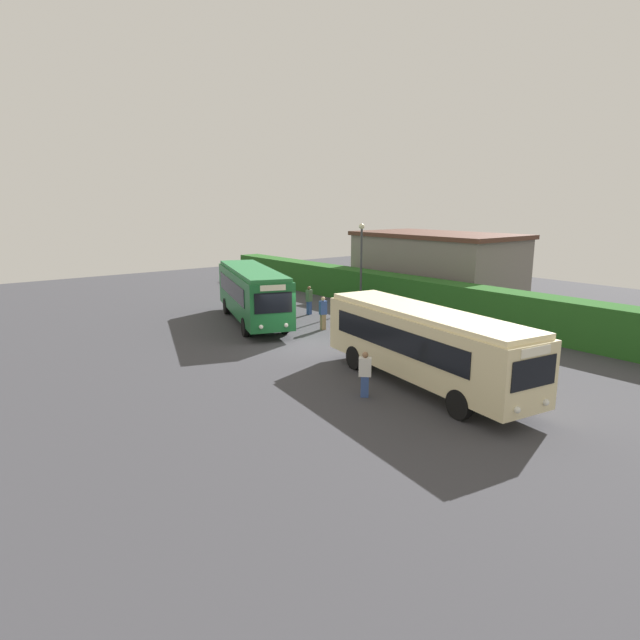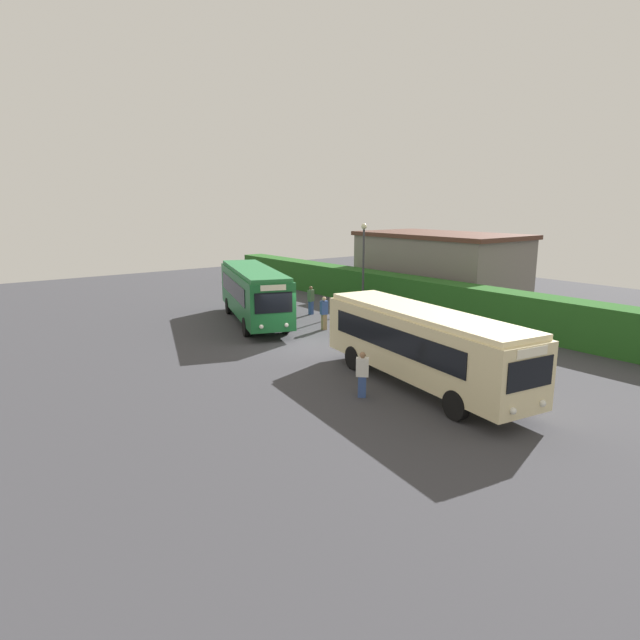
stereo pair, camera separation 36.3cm
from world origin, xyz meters
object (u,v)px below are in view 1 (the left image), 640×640
at_px(bus_green, 252,292).
at_px(bus_cream, 424,342).
at_px(person_right, 365,373).
at_px(person_far, 462,354).
at_px(lamppost, 361,256).
at_px(person_center, 323,312).
at_px(person_left, 309,299).

xyz_separation_m(bus_green, bus_cream, (13.53, -0.77, -0.11)).
xyz_separation_m(person_right, person_far, (0.63, 4.72, 0.03)).
bearing_deg(lamppost, bus_green, -96.54).
bearing_deg(person_center, bus_cream, 173.66).
height_order(bus_cream, person_far, bus_cream).
xyz_separation_m(person_left, person_right, (12.90, -7.29, -0.08)).
bearing_deg(person_left, person_center, 137.17).
xyz_separation_m(bus_green, person_right, (12.99, -3.26, -0.96)).
distance_m(bus_cream, person_center, 10.14).
bearing_deg(bus_cream, person_left, 169.26).
bearing_deg(bus_cream, lamppost, 155.20).
distance_m(person_left, person_right, 14.81).
bearing_deg(person_left, person_right, 134.46).
distance_m(person_right, person_far, 4.77).
relative_size(bus_green, person_center, 5.53).
bearing_deg(lamppost, person_right, -42.07).
distance_m(person_center, lamppost, 6.75).
height_order(bus_cream, lamppost, lamppost).
bearing_deg(person_left, bus_cream, 144.30).
distance_m(person_center, person_far, 9.79).
distance_m(bus_green, bus_cream, 13.55).
xyz_separation_m(bus_green, person_left, (0.09, 4.03, -0.88)).
relative_size(bus_cream, lamppost, 1.83).
relative_size(bus_green, person_far, 5.94).
relative_size(person_left, person_right, 1.07).
bearing_deg(person_left, bus_green, 72.67).
bearing_deg(person_right, person_center, -166.71).
bearing_deg(bus_cream, person_far, 96.67).
distance_m(bus_cream, person_left, 14.29).
bearing_deg(lamppost, bus_cream, -33.70).
height_order(bus_cream, person_center, bus_cream).
xyz_separation_m(person_far, lamppost, (-12.74, 6.20, 2.57)).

